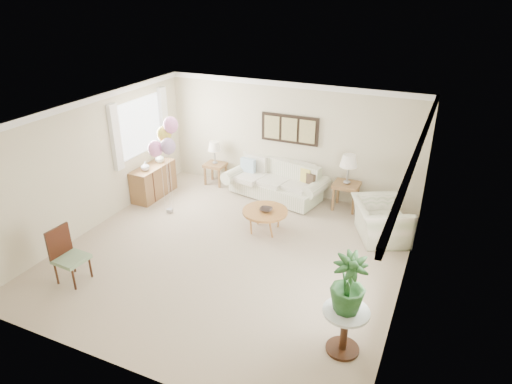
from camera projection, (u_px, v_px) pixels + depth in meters
ground_plane at (231, 254)px, 8.40m from camera, size 6.00×6.00×0.00m
room_shell at (225, 169)px, 7.83m from camera, size 6.04×6.04×2.60m
wall_art_triptych at (290, 129)px, 10.19m from camera, size 1.35×0.06×0.65m
sofa at (276, 183)px, 10.50m from camera, size 2.45×1.26×0.84m
end_table_left at (215, 167)px, 11.11m from camera, size 0.49×0.44×0.53m
end_table_right at (346, 188)px, 9.86m from camera, size 0.55×0.50×0.60m
lamp_left at (214, 147)px, 10.90m from camera, size 0.32×0.32×0.56m
lamp_right at (349, 162)px, 9.60m from camera, size 0.37×0.37×0.66m
coffee_table at (265, 212)px, 9.00m from camera, size 0.90×0.90×0.46m
decor_bowl at (266, 210)px, 8.95m from camera, size 0.28×0.28×0.06m
armchair at (381, 221)px, 8.80m from camera, size 1.38×1.44×0.73m
side_table at (345, 320)px, 6.01m from camera, size 0.62×0.62×0.68m
potted_plant at (348, 284)px, 5.78m from camera, size 0.61×0.61×0.83m
accent_chair at (67, 254)px, 7.48m from camera, size 0.50×0.50×0.96m
credenza at (154, 181)px, 10.51m from camera, size 0.46×1.20×0.74m
vase_white at (145, 166)px, 10.09m from camera, size 0.22×0.22×0.20m
vase_sage at (159, 158)px, 10.53m from camera, size 0.25×0.25×0.21m
balloon_cluster at (165, 139)px, 9.20m from camera, size 0.58×0.55×2.12m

